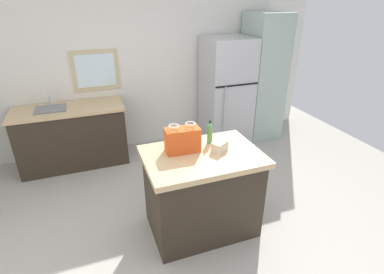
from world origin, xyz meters
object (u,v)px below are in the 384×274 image
Objects in this scene: kitchen_island at (202,192)px; refrigerator at (226,92)px; shopping_bag at (182,140)px; bottle at (210,133)px; small_box at (220,147)px; tall_cabinet at (263,78)px.

refrigerator reaches higher than kitchen_island.
refrigerator reaches higher than shopping_bag.
shopping_bag is (-1.36, -1.78, 0.18)m from refrigerator.
shopping_bag is at bearing -166.73° from bottle.
shopping_bag reaches higher than small_box.
shopping_bag is (-0.16, 0.12, 0.58)m from kitchen_island.
kitchen_island is at bearing -122.03° from refrigerator.
tall_cabinet is at bearing 41.26° from shopping_bag.
refrigerator is 0.70m from tall_cabinet.
refrigerator is at bearing 57.97° from kitchen_island.
kitchen_island is 7.55× the size of small_box.
kitchen_island is at bearing -128.79° from bottle.
refrigerator is 2.00m from bottle.
kitchen_island is 0.62m from shopping_bag.
small_box is at bearing -20.56° from shopping_bag.
small_box reaches higher than kitchen_island.
refrigerator is 2.25m from shopping_bag.
shopping_bag reaches higher than bottle.
tall_cabinet reaches higher than kitchen_island.
refrigerator is at bearing 58.84° from bottle.
shopping_bag is at bearing 159.44° from small_box.
bottle is (-1.03, -1.71, 0.16)m from refrigerator.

